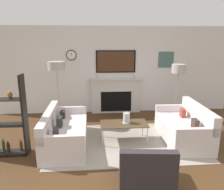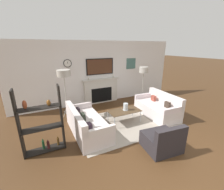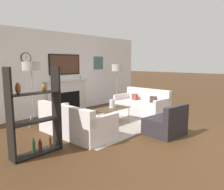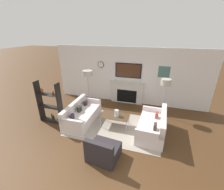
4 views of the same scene
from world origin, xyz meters
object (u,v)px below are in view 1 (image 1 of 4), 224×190
Objects in this scene: coffee_table at (124,124)px; floor_lamp_right at (179,70)px; hurricane_candle at (126,118)px; floor_lamp_left at (57,67)px; shelf_unit at (1,119)px; armchair at (146,172)px; couch_left at (64,133)px; couch_right at (184,128)px.

coffee_table is 0.65× the size of floor_lamp_right.
hurricane_candle is 2.37m from floor_lamp_left.
shelf_unit reaches higher than coffee_table.
hurricane_candle is 0.14× the size of floor_lamp_left.
floor_lamp_left is (-1.71, 1.26, 1.05)m from hurricane_candle.
hurricane_candle reaches higher than coffee_table.
coffee_table is 2.39m from floor_lamp_right.
floor_lamp_left reaches higher than floor_lamp_right.
hurricane_candle is at bearing 92.33° from armchair.
coffee_table is 0.15m from hurricane_candle.
armchair is 0.84× the size of coffee_table.
couch_left is 1.43m from hurricane_candle.
hurricane_candle is at bearing -142.47° from floor_lamp_right.
couch_right is 2.01m from armchair.
floor_lamp_left reaches higher than couch_left.
floor_lamp_right is 4.57m from shelf_unit.
armchair reaches higher than hurricane_candle.
hurricane_candle is (1.40, 0.10, 0.26)m from couch_left.
hurricane_candle is 2.60m from shelf_unit.
floor_lamp_left is 2.06m from shelf_unit.
armchair is at bearing -87.67° from hurricane_candle.
couch_left is at bearing 15.74° from shelf_unit.
floor_lamp_right is 1.00× the size of shelf_unit.
floor_lamp_right is at bearing 37.16° from coffee_table.
coffee_table is (1.34, 0.07, 0.13)m from couch_left.
armchair is 0.52× the size of floor_lamp_left.
couch_right reaches higher than hurricane_candle.
shelf_unit is (-4.19, -1.68, -0.71)m from floor_lamp_right.
couch_left is 2.15m from armchair.
floor_lamp_left reaches higher than shelf_unit.
couch_left reaches higher than hurricane_candle.
hurricane_candle is at bearing 25.42° from coffee_table.
armchair reaches higher than coffee_table.
couch_right is at bearing -24.08° from floor_lamp_left.
shelf_unit is at bearing -170.57° from hurricane_candle.
couch_left is 1.91m from floor_lamp_left.
floor_lamp_right reaches higher than coffee_table.
floor_lamp_left reaches higher than coffee_table.
coffee_table is at bearing 3.01° from couch_left.
floor_lamp_right is at bearing 37.53° from hurricane_candle.
couch_right is 3.57m from floor_lamp_left.
hurricane_candle is (-1.33, 0.10, 0.24)m from couch_right.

